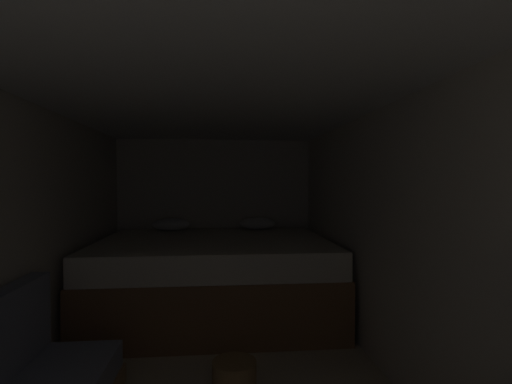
# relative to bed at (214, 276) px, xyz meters

# --- Properties ---
(wall_back) EXTENTS (2.63, 0.05, 1.99)m
(wall_back) POSITION_rel_bed_xyz_m (0.00, 1.04, 0.58)
(wall_back) COLOR beige
(wall_back) RESTS_ON ground
(wall_left) EXTENTS (0.05, 5.33, 1.99)m
(wall_left) POSITION_rel_bed_xyz_m (-1.29, -1.65, 0.58)
(wall_left) COLOR beige
(wall_left) RESTS_ON ground
(wall_right) EXTENTS (0.05, 5.33, 1.99)m
(wall_right) POSITION_rel_bed_xyz_m (1.29, -1.65, 0.58)
(wall_right) COLOR beige
(wall_right) RESTS_ON ground
(ceiling_slab) EXTENTS (2.63, 5.33, 0.05)m
(ceiling_slab) POSITION_rel_bed_xyz_m (0.00, -1.65, 1.60)
(ceiling_slab) COLOR white
(ceiling_slab) RESTS_ON wall_left
(bed) EXTENTS (2.41, 1.96, 0.97)m
(bed) POSITION_rel_bed_xyz_m (0.00, 0.00, 0.00)
(bed) COLOR brown
(bed) RESTS_ON ground
(wicker_basket) EXTENTS (0.30, 0.30, 0.20)m
(wicker_basket) POSITION_rel_bed_xyz_m (0.15, -1.55, -0.31)
(wicker_basket) COLOR olive
(wicker_basket) RESTS_ON ground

